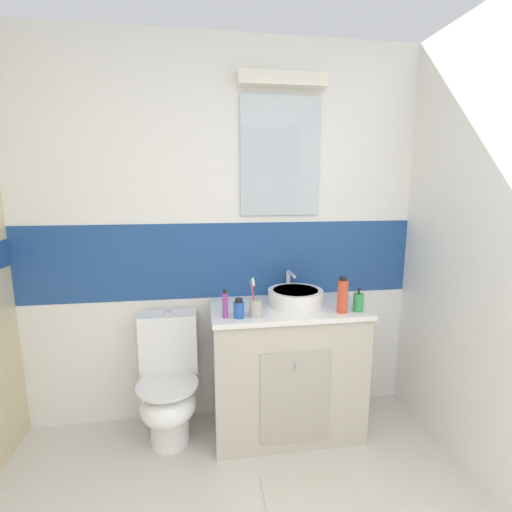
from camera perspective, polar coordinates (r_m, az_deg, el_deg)
wall_back_tiled at (r=2.48m, az=-5.06°, el=3.17°), size 3.20×0.20×2.50m
vanity_cabinet at (r=2.50m, az=4.63°, el=-16.91°), size 0.95×0.52×0.85m
sink_basin at (r=2.35m, az=6.10°, el=-6.23°), size 0.35×0.39×0.18m
toilet at (r=2.49m, az=-13.33°, el=-18.75°), size 0.37×0.50×0.81m
toothbrush_cup at (r=2.12m, az=-0.09°, el=-7.85°), size 0.07×0.07×0.23m
soap_dispenser at (r=2.30m, az=15.53°, el=-6.90°), size 0.06×0.06×0.15m
lotion_bottle_short at (r=2.11m, az=-2.66°, el=-8.17°), size 0.06×0.06×0.11m
shampoo_bottle_tall at (r=2.24m, az=13.23°, el=-5.99°), size 0.06×0.06×0.22m
toothpaste_tube_upright at (r=2.11m, az=-4.79°, el=-7.50°), size 0.03×0.03×0.16m
bath_mat at (r=2.27m, az=9.33°, el=-33.48°), size 0.52×0.41×0.01m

